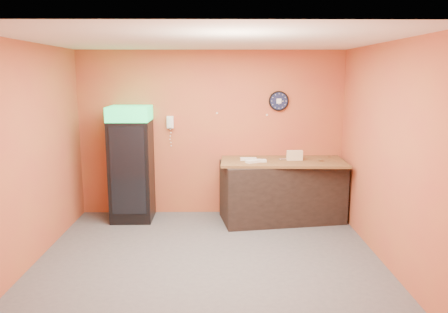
{
  "coord_description": "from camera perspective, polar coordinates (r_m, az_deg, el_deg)",
  "views": [
    {
      "loc": [
        0.14,
        -5.42,
        2.39
      ],
      "look_at": [
        0.2,
        0.6,
        1.26
      ],
      "focal_mm": 35.0,
      "sensor_mm": 36.0,
      "label": 1
    }
  ],
  "objects": [
    {
      "name": "back_wall",
      "position": [
        7.48,
        -1.68,
        3.02
      ],
      "size": [
        4.5,
        0.02,
        2.8
      ],
      "primitive_type": "cube",
      "color": "#B56233",
      "rests_on": "floor"
    },
    {
      "name": "wrapped_sandwich_left",
      "position": [
        6.95,
        3.98,
        -0.62
      ],
      "size": [
        0.3,
        0.22,
        0.04
      ],
      "primitive_type": "cube",
      "rotation": [
        0.0,
        0.0,
        0.47
      ],
      "color": "silver",
      "rests_on": "butcher_paper"
    },
    {
      "name": "beverage_cooler",
      "position": [
        7.32,
        -12.04,
        -1.16
      ],
      "size": [
        0.67,
        0.68,
        1.89
      ],
      "rotation": [
        0.0,
        0.0,
        0.01
      ],
      "color": "black",
      "rests_on": "floor"
    },
    {
      "name": "wrapped_sandwich_mid",
      "position": [
        6.99,
        4.47,
        -0.57
      ],
      "size": [
        0.27,
        0.13,
        0.04
      ],
      "primitive_type": "cube",
      "rotation": [
        0.0,
        0.0,
        0.12
      ],
      "color": "silver",
      "rests_on": "butcher_paper"
    },
    {
      "name": "floor",
      "position": [
        5.92,
        -1.95,
        -13.18
      ],
      "size": [
        4.5,
        4.5,
        0.0
      ],
      "primitive_type": "plane",
      "color": "#47474C",
      "rests_on": "ground"
    },
    {
      "name": "wall_clock",
      "position": [
        7.47,
        7.16,
        7.21
      ],
      "size": [
        0.34,
        0.06,
        0.34
      ],
      "color": "black",
      "rests_on": "back_wall"
    },
    {
      "name": "prep_counter",
      "position": [
        7.31,
        7.56,
        -4.54
      ],
      "size": [
        2.07,
        1.16,
        0.98
      ],
      "primitive_type": "cube",
      "rotation": [
        0.0,
        0.0,
        0.16
      ],
      "color": "black",
      "rests_on": "floor"
    },
    {
      "name": "wall_phone",
      "position": [
        7.45,
        -7.04,
        4.46
      ],
      "size": [
        0.11,
        0.1,
        0.21
      ],
      "color": "white",
      "rests_on": "back_wall"
    },
    {
      "name": "left_wall",
      "position": [
        6.0,
        -24.06,
        0.2
      ],
      "size": [
        0.02,
        4.0,
        2.8
      ],
      "primitive_type": "cube",
      "color": "#B56233",
      "rests_on": "floor"
    },
    {
      "name": "wrapped_sandwich_right",
      "position": [
        7.14,
        3.21,
        -0.33
      ],
      "size": [
        0.27,
        0.11,
        0.04
      ],
      "primitive_type": "cube",
      "rotation": [
        0.0,
        0.0,
        0.04
      ],
      "color": "silver",
      "rests_on": "butcher_paper"
    },
    {
      "name": "ceiling",
      "position": [
        5.43,
        -2.15,
        14.95
      ],
      "size": [
        4.5,
        4.0,
        0.02
      ],
      "primitive_type": "cube",
      "color": "white",
      "rests_on": "back_wall"
    },
    {
      "name": "right_wall",
      "position": [
        5.9,
        20.37,
        0.3
      ],
      "size": [
        0.02,
        4.0,
        2.8
      ],
      "primitive_type": "cube",
      "color": "#B56233",
      "rests_on": "floor"
    },
    {
      "name": "sub_roll_stack",
      "position": [
        7.2,
        9.22,
        0.15
      ],
      "size": [
        0.26,
        0.1,
        0.16
      ],
      "rotation": [
        0.0,
        0.0,
        0.06
      ],
      "color": "beige",
      "rests_on": "butcher_paper"
    },
    {
      "name": "butcher_paper",
      "position": [
        7.2,
        7.66,
        -0.63
      ],
      "size": [
        2.04,
        1.04,
        0.04
      ],
      "primitive_type": "cube",
      "rotation": [
        0.0,
        0.0,
        -0.03
      ],
      "color": "brown",
      "rests_on": "prep_counter"
    },
    {
      "name": "kitchen_tool",
      "position": [
        7.23,
        8.46,
        -0.17
      ],
      "size": [
        0.06,
        0.06,
        0.06
      ],
      "primitive_type": "cylinder",
      "color": "silver",
      "rests_on": "butcher_paper"
    }
  ]
}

